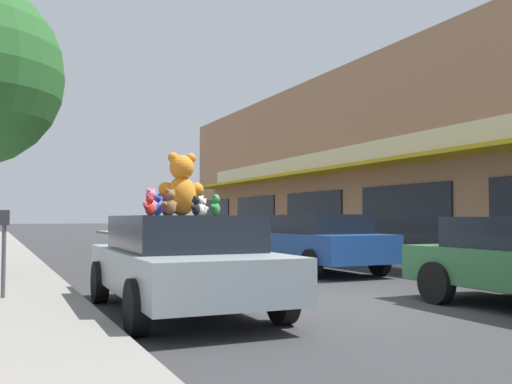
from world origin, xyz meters
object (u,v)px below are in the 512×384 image
(teddy_bear_giant, at_px, (182,185))
(teddy_bear_brown, at_px, (170,203))
(teddy_bear_black, at_px, (196,206))
(teddy_bear_blue, at_px, (157,205))
(teddy_bear_red, at_px, (150,206))
(teddy_bear_purple, at_px, (166,205))
(teddy_bear_pink, at_px, (151,202))
(teddy_bear_green, at_px, (216,205))
(plush_art_car, at_px, (181,260))
(teddy_bear_cream, at_px, (203,207))
(parked_car_far_center, at_px, (315,241))
(teddy_bear_white, at_px, (199,206))
(parking_meter, at_px, (4,242))

(teddy_bear_giant, height_order, teddy_bear_brown, teddy_bear_giant)
(teddy_bear_black, bearing_deg, teddy_bear_blue, -121.43)
(teddy_bear_red, bearing_deg, teddy_bear_brown, 162.01)
(teddy_bear_purple, bearing_deg, teddy_bear_blue, -37.89)
(teddy_bear_pink, distance_m, teddy_bear_purple, 0.45)
(teddy_bear_pink, relative_size, teddy_bear_green, 1.25)
(teddy_bear_pink, bearing_deg, teddy_bear_red, 37.10)
(plush_art_car, relative_size, teddy_bear_cream, 15.45)
(teddy_bear_red, bearing_deg, parked_car_far_center, 179.15)
(teddy_bear_green, bearing_deg, teddy_bear_red, -41.57)
(teddy_bear_white, bearing_deg, teddy_bear_pink, 30.91)
(teddy_bear_brown, relative_size, parking_meter, 0.28)
(teddy_bear_red, height_order, teddy_bear_purple, teddy_bear_purple)
(teddy_bear_white, bearing_deg, teddy_bear_black, 62.26)
(teddy_bear_giant, relative_size, teddy_bear_black, 3.40)
(plush_art_car, xyz_separation_m, teddy_bear_red, (-0.57, -0.43, 0.75))
(teddy_bear_pink, height_order, teddy_bear_brown, teddy_bear_pink)
(teddy_bear_cream, relative_size, teddy_bear_black, 1.11)
(teddy_bear_pink, relative_size, teddy_bear_brown, 1.01)
(teddy_bear_white, bearing_deg, teddy_bear_giant, 45.36)
(teddy_bear_white, distance_m, teddy_bear_purple, 0.74)
(plush_art_car, relative_size, teddy_bear_purple, 14.71)
(teddy_bear_pink, bearing_deg, plush_art_car, 163.08)
(plush_art_car, distance_m, teddy_bear_red, 1.03)
(teddy_bear_black, distance_m, parking_meter, 3.03)
(teddy_bear_cream, height_order, parked_car_far_center, teddy_bear_cream)
(plush_art_car, distance_m, teddy_bear_white, 1.06)
(teddy_bear_giant, xyz_separation_m, teddy_bear_blue, (-0.23, 0.44, -0.26))
(teddy_bear_purple, distance_m, parking_meter, 2.45)
(teddy_bear_cream, relative_size, teddy_bear_purple, 0.95)
(teddy_bear_blue, relative_size, teddy_bear_green, 1.15)
(plush_art_car, bearing_deg, teddy_bear_brown, -130.12)
(teddy_bear_blue, bearing_deg, teddy_bear_cream, -98.50)
(teddy_bear_cream, distance_m, teddy_bear_brown, 1.61)
(teddy_bear_pink, height_order, teddy_bear_green, teddy_bear_pink)
(teddy_bear_pink, distance_m, parked_car_far_center, 6.94)
(teddy_bear_cream, xyz_separation_m, teddy_bear_black, (-0.67, -1.63, -0.01))
(teddy_bear_blue, xyz_separation_m, teddy_bear_purple, (0.07, -0.22, -0.02))
(teddy_bear_brown, xyz_separation_m, teddy_bear_white, (0.71, 0.84, -0.02))
(teddy_bear_green, bearing_deg, teddy_bear_white, -140.04)
(parked_car_far_center, bearing_deg, teddy_bear_brown, -137.39)
(teddy_bear_purple, bearing_deg, teddy_bear_green, 168.07)
(teddy_bear_pink, xyz_separation_m, teddy_bear_red, (-0.09, -0.27, -0.05))
(plush_art_car, xyz_separation_m, parking_meter, (-2.26, 1.34, 0.25))
(parked_car_far_center, bearing_deg, teddy_bear_giant, -137.53)
(teddy_bear_pink, height_order, teddy_bear_blue, teddy_bear_pink)
(teddy_bear_blue, bearing_deg, parking_meter, 21.67)
(plush_art_car, height_order, teddy_bear_white, teddy_bear_white)
(teddy_bear_giant, relative_size, teddy_bear_pink, 2.42)
(plush_art_car, xyz_separation_m, teddy_bear_white, (0.46, 0.56, 0.77))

